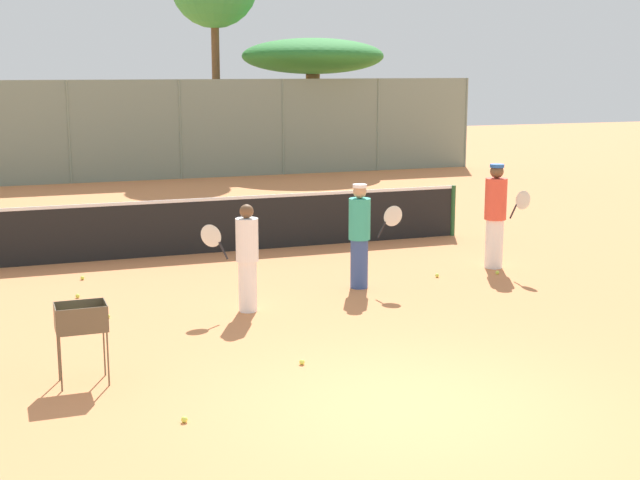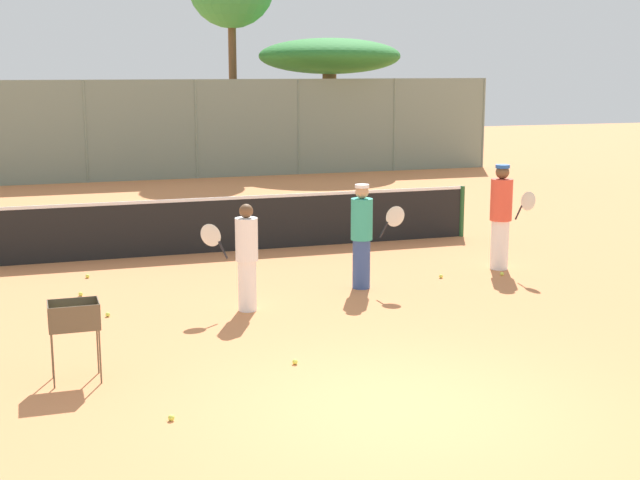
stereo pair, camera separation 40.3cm
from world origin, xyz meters
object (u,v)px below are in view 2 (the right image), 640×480
object	(u,v)px
parked_car	(267,146)
player_red_cap	(501,215)
player_white_outfit	(246,256)
player_yellow_shirt	(362,235)
ball_cart	(72,322)
tennis_net	(222,223)

from	to	relation	value
parked_car	player_red_cap	bearing A→B (deg)	-91.87
player_red_cap	parked_car	size ratio (longest dim) A/B	0.44
parked_car	player_white_outfit	bearing A→B (deg)	-105.85
player_yellow_shirt	ball_cart	size ratio (longest dim) A/B	1.82
tennis_net	player_red_cap	distance (m)	5.30
player_red_cap	player_yellow_shirt	bearing A→B (deg)	-103.00
player_red_cap	ball_cart	xyz separation A→B (m)	(-7.46, -3.54, -0.26)
tennis_net	ball_cart	size ratio (longest dim) A/B	11.23
ball_cart	parked_car	distance (m)	23.05
ball_cart	tennis_net	bearing A→B (deg)	64.51
player_red_cap	ball_cart	distance (m)	8.27
parked_car	player_yellow_shirt	bearing A→B (deg)	-100.35
player_white_outfit	player_red_cap	world-z (taller)	player_red_cap
player_yellow_shirt	parked_car	world-z (taller)	player_yellow_shirt
player_yellow_shirt	player_red_cap	bearing A→B (deg)	34.76
tennis_net	player_red_cap	size ratio (longest dim) A/B	5.61
player_white_outfit	ball_cart	bearing A→B (deg)	58.48
tennis_net	ball_cart	world-z (taller)	tennis_net
ball_cart	parked_car	world-z (taller)	parked_car
ball_cart	player_white_outfit	bearing A→B (deg)	41.58
ball_cart	parked_car	xyz separation A→B (m)	(8.05, 21.60, -0.03)
player_yellow_shirt	player_white_outfit	bearing A→B (deg)	-136.27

